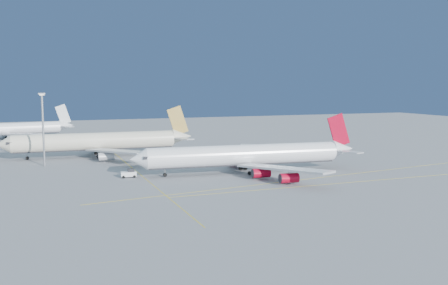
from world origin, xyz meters
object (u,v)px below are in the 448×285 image
Objects in this scene: airliner_etihad at (100,141)px; pushback_tug at (129,173)px; airliner_third at (9,129)px; airliner_virgin at (249,155)px; light_mast at (43,123)px.

pushback_tug is at bearing -85.64° from airliner_etihad.
airliner_etihad is 80.59m from airliner_third.
airliner_virgin is 1.01× the size of airliner_etihad.
light_mast is at bearing -139.44° from airliner_etihad.
airliner_virgin reaches higher than pushback_tug.
airliner_etihad is at bearing -73.74° from airliner_third.
airliner_third reaches higher than pushback_tug.
airliner_etihad reaches higher than pushback_tug.
airliner_third is at bearing 111.64° from pushback_tug.
airliner_etihad is at bearing 131.14° from airliner_virgin.
pushback_tug is at bearing 176.69° from airliner_virgin.
airliner_virgin is at bearing -31.24° from light_mast.
light_mast is at bearing -89.10° from airliner_third.
airliner_third is (-32.84, 73.59, -0.56)m from airliner_etihad.
airliner_virgin is 2.99× the size of light_mast.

